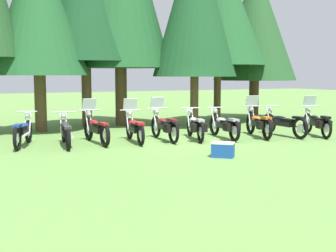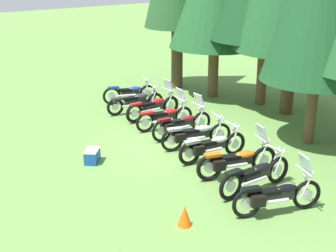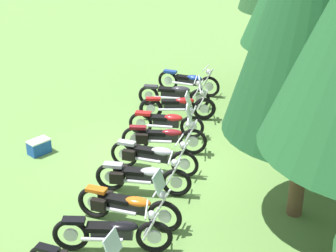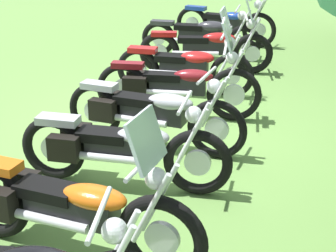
# 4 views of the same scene
# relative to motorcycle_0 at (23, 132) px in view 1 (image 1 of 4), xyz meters

# --- Properties ---
(ground_plane) EXTENTS (80.00, 80.00, 0.00)m
(ground_plane) POSITION_rel_motorcycle_0_xyz_m (4.77, -0.99, -0.45)
(ground_plane) COLOR #608C42
(motorcycle_0) EXTENTS (0.94, 2.09, 1.01)m
(motorcycle_0) POSITION_rel_motorcycle_0_xyz_m (0.00, 0.00, 0.00)
(motorcycle_0) COLOR black
(motorcycle_0) RESTS_ON ground_plane
(motorcycle_1) EXTENTS (0.73, 2.30, 0.99)m
(motorcycle_1) POSITION_rel_motorcycle_0_xyz_m (1.15, -0.47, 0.00)
(motorcycle_1) COLOR black
(motorcycle_1) RESTS_ON ground_plane
(motorcycle_2) EXTENTS (0.71, 2.32, 1.36)m
(motorcycle_2) POSITION_rel_motorcycle_0_xyz_m (2.12, -0.33, 0.01)
(motorcycle_2) COLOR black
(motorcycle_2) RESTS_ON ground_plane
(motorcycle_3) EXTENTS (0.68, 2.15, 1.35)m
(motorcycle_3) POSITION_rel_motorcycle_0_xyz_m (3.27, -0.65, 0.02)
(motorcycle_3) COLOR black
(motorcycle_3) RESTS_ON ground_plane
(motorcycle_4) EXTENTS (0.75, 2.28, 1.38)m
(motorcycle_4) POSITION_rel_motorcycle_0_xyz_m (4.27, -0.74, 0.03)
(motorcycle_4) COLOR black
(motorcycle_4) RESTS_ON ground_plane
(motorcycle_5) EXTENTS (0.94, 2.24, 1.01)m
(motorcycle_5) POSITION_rel_motorcycle_0_xyz_m (5.27, -0.97, 0.01)
(motorcycle_5) COLOR black
(motorcycle_5) RESTS_ON ground_plane
(motorcycle_6) EXTENTS (0.75, 2.26, 1.01)m
(motorcycle_6) POSITION_rel_motorcycle_0_xyz_m (6.27, -1.18, 0.00)
(motorcycle_6) COLOR black
(motorcycle_6) RESTS_ON ground_plane
(motorcycle_7) EXTENTS (0.96, 2.29, 1.38)m
(motorcycle_7) POSITION_rel_motorcycle_0_xyz_m (7.51, -1.38, 0.03)
(motorcycle_7) COLOR black
(motorcycle_7) RESTS_ON ground_plane
(motorcycle_8) EXTENTS (0.64, 2.37, 1.02)m
(motorcycle_8) POSITION_rel_motorcycle_0_xyz_m (8.42, -1.58, 0.01)
(motorcycle_8) COLOR black
(motorcycle_8) RESTS_ON ground_plane
(motorcycle_9) EXTENTS (1.00, 2.14, 1.37)m
(motorcycle_9) POSITION_rel_motorcycle_0_xyz_m (9.50, -2.03, 0.03)
(motorcycle_9) COLOR black
(motorcycle_9) RESTS_ON ground_plane
(pine_tree_1) EXTENTS (3.67, 3.67, 7.11)m
(pine_tree_1) POSITION_rel_motorcycle_0_xyz_m (1.12, 3.36, 4.13)
(pine_tree_1) COLOR brown
(pine_tree_1) RESTS_ON ground_plane
(pine_tree_2) EXTENTS (4.36, 4.36, 7.45)m
(pine_tree_2) POSITION_rel_motorcycle_0_xyz_m (3.10, 4.15, 4.57)
(pine_tree_2) COLOR brown
(pine_tree_2) RESTS_ON ground_plane
(pine_tree_4) EXTENTS (3.36, 3.36, 7.98)m
(pine_tree_4) POSITION_rel_motorcycle_0_xyz_m (7.02, 2.24, 4.55)
(pine_tree_4) COLOR brown
(pine_tree_4) RESTS_ON ground_plane
(pine_tree_5) EXTENTS (4.11, 4.11, 7.69)m
(pine_tree_5) POSITION_rel_motorcycle_0_xyz_m (8.65, 3.10, 4.65)
(pine_tree_5) COLOR #4C3823
(pine_tree_5) RESTS_ON ground_plane
(pine_tree_6) EXTENTS (3.87, 3.87, 7.17)m
(pine_tree_6) POSITION_rel_motorcycle_0_xyz_m (11.13, 3.80, 4.04)
(pine_tree_6) COLOR #42301E
(pine_tree_6) RESTS_ON ground_plane
(picnic_cooler) EXTENTS (0.66, 0.65, 0.39)m
(picnic_cooler) POSITION_rel_motorcycle_0_xyz_m (4.37, -4.04, -0.25)
(picnic_cooler) COLOR #19479E
(picnic_cooler) RESTS_ON ground_plane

